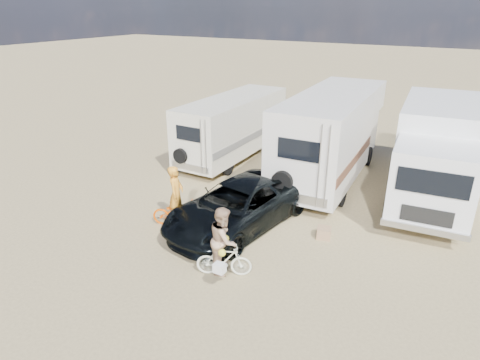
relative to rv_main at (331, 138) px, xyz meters
The scene contains 11 objects.
ground 6.79m from the rv_main, 86.26° to the right, with size 140.00×140.00×0.00m, color tan.
rv_main is the anchor object (origin of this frame).
rv_left 4.82m from the rv_main, behind, with size 2.16×6.80×2.85m, color white, non-canonical shape.
box_truck 3.93m from the rv_main, ahead, with size 2.63×7.65×3.47m, color white, non-canonical shape.
dark_suv 5.73m from the rv_main, 102.26° to the right, with size 2.50×5.43×1.51m, color black.
bike_man 7.20m from the rv_main, 114.61° to the right, with size 0.59×1.68×0.88m, color #DE4C00.
bike_woman 8.11m from the rv_main, 91.13° to the right, with size 0.43×1.51×0.91m, color beige.
rider_man 7.12m from the rv_main, 114.61° to the right, with size 0.70×0.46×1.92m, color orange.
rider_woman 8.05m from the rv_main, 91.13° to the right, with size 0.90×0.70×1.85m, color tan.
cooler 5.26m from the rv_main, 94.76° to the right, with size 0.51×0.37×0.41m, color #244D85.
crate 5.27m from the rv_main, 72.27° to the right, with size 0.43×0.43×0.34m, color #9B7350.
Camera 1 is at (4.52, -9.48, 6.81)m, focal length 31.32 mm.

